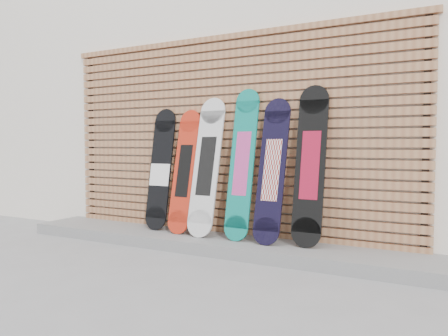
# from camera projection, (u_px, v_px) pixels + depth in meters

# --- Properties ---
(ground) EXTENTS (80.00, 80.00, 0.00)m
(ground) POSITION_uv_depth(u_px,v_px,m) (189.00, 266.00, 3.95)
(ground) COLOR gray
(ground) RESTS_ON ground
(building) EXTENTS (12.00, 5.00, 3.60)m
(building) POSITION_uv_depth(u_px,v_px,m) (340.00, 99.00, 6.70)
(building) COLOR white
(building) RESTS_ON ground
(concrete_step) EXTENTS (4.60, 0.70, 0.12)m
(concrete_step) POSITION_uv_depth(u_px,v_px,m) (212.00, 242.00, 4.62)
(concrete_step) COLOR gray
(concrete_step) RESTS_ON ground
(slat_wall) EXTENTS (4.26, 0.08, 2.29)m
(slat_wall) POSITION_uv_depth(u_px,v_px,m) (225.00, 135.00, 4.81)
(slat_wall) COLOR #A46944
(slat_wall) RESTS_ON ground
(snowboard_0) EXTENTS (0.28, 0.27, 1.40)m
(snowboard_0) POSITION_uv_depth(u_px,v_px,m) (161.00, 170.00, 5.05)
(snowboard_0) COLOR black
(snowboard_0) RESTS_ON concrete_step
(snowboard_1) EXTENTS (0.26, 0.34, 1.37)m
(snowboard_1) POSITION_uv_depth(u_px,v_px,m) (184.00, 171.00, 4.86)
(snowboard_1) COLOR red
(snowboard_1) RESTS_ON concrete_step
(snowboard_2) EXTENTS (0.30, 0.38, 1.50)m
(snowboard_2) POSITION_uv_depth(u_px,v_px,m) (207.00, 166.00, 4.69)
(snowboard_2) COLOR silver
(snowboard_2) RESTS_ON concrete_step
(snowboard_3) EXTENTS (0.26, 0.35, 1.57)m
(snowboard_3) POSITION_uv_depth(u_px,v_px,m) (242.00, 163.00, 4.51)
(snowboard_3) COLOR #0D7E71
(snowboard_3) RESTS_ON concrete_step
(snowboard_4) EXTENTS (0.27, 0.38, 1.45)m
(snowboard_4) POSITION_uv_depth(u_px,v_px,m) (272.00, 170.00, 4.34)
(snowboard_4) COLOR black
(snowboard_4) RESTS_ON concrete_step
(snowboard_5) EXTENTS (0.29, 0.30, 1.56)m
(snowboard_5) POSITION_uv_depth(u_px,v_px,m) (310.00, 165.00, 4.19)
(snowboard_5) COLOR black
(snowboard_5) RESTS_ON concrete_step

